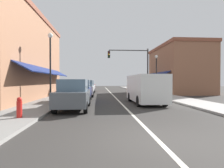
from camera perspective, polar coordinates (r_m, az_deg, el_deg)
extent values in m
plane|color=#33302D|center=(22.83, 0.02, -3.29)|extent=(80.00, 80.00, 0.00)
cube|color=gray|center=(23.09, -13.74, -3.12)|extent=(2.60, 56.00, 0.12)
cube|color=#A39E99|center=(23.86, 13.33, -2.99)|extent=(2.60, 56.00, 0.12)
cube|color=silver|center=(22.83, 0.02, -3.28)|extent=(0.14, 52.00, 0.01)
cube|color=#9E6B4C|center=(18.35, -27.88, 7.02)|extent=(4.37, 14.00, 7.31)
cube|color=brown|center=(19.16, -27.97, 18.55)|extent=(4.57, 14.20, 0.40)
cube|color=slate|center=(17.50, -21.45, -0.03)|extent=(0.08, 10.64, 1.80)
cube|color=navy|center=(17.35, -19.55, 3.93)|extent=(1.27, 11.76, 0.73)
cube|color=slate|center=(15.03, -25.16, 14.67)|extent=(0.08, 1.10, 1.30)
cube|color=slate|center=(20.78, -18.94, 10.82)|extent=(0.08, 1.10, 1.30)
cube|color=#8E5B42|center=(27.18, 20.33, 3.92)|extent=(5.56, 10.00, 6.25)
cube|color=brown|center=(27.56, 20.37, 10.84)|extent=(5.76, 10.20, 0.40)
cube|color=slate|center=(26.13, 14.87, 0.28)|extent=(0.08, 7.60, 1.80)
cube|color=navy|center=(25.95, 13.61, 2.93)|extent=(1.27, 8.40, 0.73)
cube|color=slate|center=(24.23, 16.61, 7.58)|extent=(0.08, 1.10, 1.30)
cube|color=slate|center=(28.36, 13.44, 6.61)|extent=(0.08, 1.10, 1.30)
cube|color=#4C5156|center=(10.78, -12.10, -4.20)|extent=(1.73, 4.11, 0.80)
cube|color=slate|center=(10.65, -12.19, -0.34)|extent=(1.53, 2.00, 0.66)
cylinder|color=black|center=(12.28, -14.91, -5.47)|extent=(0.20, 0.62, 0.62)
cylinder|color=black|center=(12.09, -7.48, -5.55)|extent=(0.20, 0.62, 0.62)
cylinder|color=black|center=(9.65, -17.89, -7.22)|extent=(0.20, 0.62, 0.62)
cylinder|color=black|center=(9.41, -8.40, -7.39)|extent=(0.20, 0.62, 0.62)
cube|color=navy|center=(14.75, -10.16, -2.83)|extent=(1.79, 4.13, 0.80)
cube|color=slate|center=(14.62, -10.21, 0.00)|extent=(1.55, 2.02, 0.66)
cylinder|color=black|center=(16.21, -12.53, -3.92)|extent=(0.21, 0.62, 0.62)
cylinder|color=black|center=(16.08, -6.91, -3.95)|extent=(0.21, 0.62, 0.62)
cylinder|color=black|center=(13.54, -14.02, -4.87)|extent=(0.21, 0.62, 0.62)
cylinder|color=black|center=(13.39, -7.29, -4.92)|extent=(0.21, 0.62, 0.62)
cube|color=silver|center=(19.82, -8.43, -1.88)|extent=(1.77, 4.12, 0.80)
cube|color=slate|center=(19.70, -8.45, 0.23)|extent=(1.54, 2.02, 0.66)
cylinder|color=black|center=(21.25, -10.32, -2.78)|extent=(0.21, 0.62, 0.62)
cylinder|color=black|center=(21.16, -6.05, -2.78)|extent=(0.21, 0.62, 0.62)
cylinder|color=black|center=(18.56, -11.13, -3.31)|extent=(0.21, 0.62, 0.62)
cylinder|color=black|center=(18.46, -6.23, -3.32)|extent=(0.21, 0.62, 0.62)
cube|color=#B7BABF|center=(25.18, -7.57, -1.29)|extent=(1.80, 4.13, 0.80)
cube|color=slate|center=(25.07, -7.59, 0.37)|extent=(1.56, 2.03, 0.66)
cylinder|color=black|center=(26.62, -9.03, -2.03)|extent=(0.21, 0.62, 0.62)
cylinder|color=black|center=(26.50, -5.63, -2.04)|extent=(0.21, 0.62, 0.62)
cylinder|color=black|center=(23.93, -9.71, -2.36)|extent=(0.21, 0.62, 0.62)
cylinder|color=black|center=(23.80, -5.92, -2.37)|extent=(0.21, 0.62, 0.62)
cube|color=maroon|center=(30.26, -7.15, -0.92)|extent=(1.79, 4.13, 0.80)
cube|color=slate|center=(30.15, -7.17, 0.46)|extent=(1.55, 2.03, 0.66)
cylinder|color=black|center=(31.69, -8.41, -1.57)|extent=(0.21, 0.62, 0.62)
cylinder|color=black|center=(31.58, -5.55, -1.57)|extent=(0.21, 0.62, 0.62)
cylinder|color=black|center=(29.00, -8.90, -1.79)|extent=(0.21, 0.62, 0.62)
cylinder|color=black|center=(28.88, -5.77, -1.80)|extent=(0.21, 0.62, 0.62)
cube|color=silver|center=(13.57, 10.66, -1.22)|extent=(2.05, 5.03, 1.90)
cube|color=slate|center=(15.89, 8.31, 0.63)|extent=(1.73, 0.30, 0.84)
cube|color=black|center=(16.11, 8.15, -3.33)|extent=(1.87, 0.23, 0.24)
cylinder|color=black|center=(14.93, 5.75, -4.12)|extent=(0.25, 0.72, 0.72)
cylinder|color=black|center=(15.36, 12.25, -4.00)|extent=(0.25, 0.72, 0.72)
cylinder|color=black|center=(11.91, 8.58, -5.40)|extent=(0.25, 0.72, 0.72)
cylinder|color=black|center=(12.45, 16.53, -5.16)|extent=(0.25, 0.72, 0.72)
cylinder|color=#333333|center=(24.26, 11.32, 4.01)|extent=(0.18, 0.18, 5.98)
cylinder|color=#333333|center=(24.02, 5.27, 10.65)|extent=(5.18, 0.12, 0.12)
cube|color=black|center=(23.46, -1.00, 9.40)|extent=(0.30, 0.24, 0.90)
sphere|color=#420F0F|center=(23.38, -0.99, 10.12)|extent=(0.20, 0.20, 0.20)
sphere|color=yellow|center=(23.34, -0.99, 9.45)|extent=(0.20, 0.20, 0.20)
sphere|color=#0C3316|center=(23.30, -0.99, 8.76)|extent=(0.20, 0.20, 0.20)
cylinder|color=black|center=(13.68, -19.06, 3.91)|extent=(0.12, 0.12, 4.79)
sphere|color=white|center=(14.06, -19.12, 14.45)|extent=(0.36, 0.36, 0.36)
cylinder|color=black|center=(21.44, 13.94, 2.23)|extent=(0.12, 0.12, 4.35)
sphere|color=white|center=(21.62, 13.96, 8.47)|extent=(0.36, 0.36, 0.36)
cylinder|color=red|center=(8.60, -27.45, -7.19)|extent=(0.22, 0.22, 0.70)
sphere|color=red|center=(8.55, -27.47, -4.41)|extent=(0.20, 0.20, 0.20)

